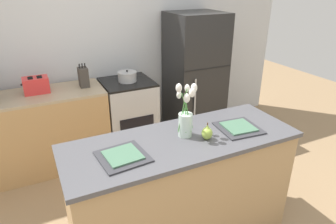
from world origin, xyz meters
The scene contains 12 objects.
back_wall centered at (0.00, 2.00, 1.35)m, with size 5.20×0.08×2.70m.
kitchen_island centered at (0.00, 0.00, 0.48)m, with size 1.80×0.66×0.95m.
back_counter centered at (-1.06, 1.60, 0.46)m, with size 1.68×0.60×0.92m.
stove_range centered at (0.10, 1.60, 0.46)m, with size 0.60×0.61×0.92m.
refrigerator centered at (1.05, 1.60, 0.84)m, with size 0.68×0.67×1.67m.
flower_vase centered at (0.04, 0.03, 1.11)m, with size 0.18×0.15×0.43m.
pear_figurine centered at (0.16, -0.08, 1.00)m, with size 0.08×0.08×0.14m.
plate_setting_left centered at (-0.48, -0.05, 0.96)m, with size 0.34×0.34×0.02m.
plate_setting_right centered at (0.48, -0.05, 0.96)m, with size 0.34×0.34×0.02m.
toaster centered at (-0.91, 1.65, 1.00)m, with size 0.28×0.18×0.17m.
cooking_pot centered at (0.11, 1.59, 0.98)m, with size 0.23×0.23×0.14m.
knife_block centered at (-0.40, 1.63, 1.03)m, with size 0.10×0.14×0.27m.
Camera 1 is at (-0.96, -1.73, 2.05)m, focal length 32.00 mm.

